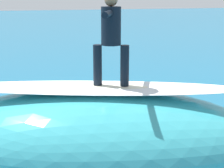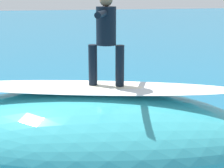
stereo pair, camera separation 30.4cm
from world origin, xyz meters
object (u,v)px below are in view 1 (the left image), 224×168
object	(u,v)px
surfboard_paddling	(113,108)
surfer_paddling	(109,103)
surfboard_riding	(111,88)
surfer_riding	(111,33)

from	to	relation	value
surfboard_paddling	surfer_paddling	bearing A→B (deg)	180.00
surfboard_paddling	surfboard_riding	bearing A→B (deg)	-102.74
surfer_riding	surfer_paddling	world-z (taller)	surfer_riding
surfer_riding	surfboard_riding	bearing A→B (deg)	-159.40
surfer_riding	surfboard_paddling	world-z (taller)	surfer_riding
surfer_riding	surfboard_paddling	xyz separation A→B (m)	(-1.16, -4.67, -2.89)
surfboard_riding	surfer_paddling	bearing A→B (deg)	-82.00
surfer_riding	surfer_paddling	size ratio (longest dim) A/B	1.01
surfboard_paddling	surfer_paddling	size ratio (longest dim) A/B	1.47
surfboard_riding	surfer_riding	xyz separation A→B (m)	(0.00, 0.00, 0.96)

